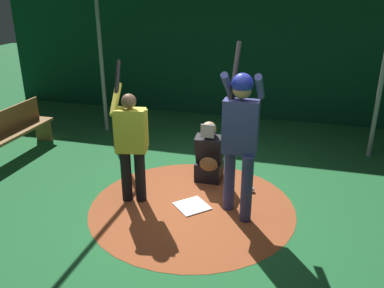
{
  "coord_description": "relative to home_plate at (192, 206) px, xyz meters",
  "views": [
    {
      "loc": [
        4.73,
        1.31,
        2.9
      ],
      "look_at": [
        0.0,
        0.0,
        0.95
      ],
      "focal_mm": 37.45,
      "sensor_mm": 36.0,
      "label": 1
    }
  ],
  "objects": [
    {
      "name": "cage_frame",
      "position": [
        0.0,
        0.0,
        2.16
      ],
      "size": [
        5.29,
        5.33,
        3.17
      ],
      "color": "gray",
      "rests_on": "ground"
    },
    {
      "name": "baseball_2",
      "position": [
        -0.49,
        0.47,
        0.03
      ],
      "size": [
        0.07,
        0.07,
        0.07
      ],
      "primitive_type": "sphere",
      "color": "white",
      "rests_on": "dirt_circle"
    },
    {
      "name": "visitor",
      "position": [
        0.03,
        -0.86,
        0.9
      ],
      "size": [
        0.54,
        0.55,
        1.96
      ],
      "rotation": [
        0.0,
        0.0,
        0.19
      ],
      "color": "black",
      "rests_on": "ground"
    },
    {
      "name": "back_wall",
      "position": [
        -4.39,
        0.0,
        1.66
      ],
      "size": [
        0.22,
        11.85,
        3.32
      ],
      "color": "#0C3D26",
      "rests_on": "ground"
    },
    {
      "name": "catcher",
      "position": [
        -0.87,
        0.03,
        0.38
      ],
      "size": [
        0.58,
        0.4,
        0.98
      ],
      "color": "black",
      "rests_on": "ground"
    },
    {
      "name": "home_plate",
      "position": [
        0.0,
        0.0,
        0.0
      ],
      "size": [
        0.59,
        0.59,
        0.01
      ],
      "primitive_type": "cube",
      "rotation": [
        0.0,
        0.0,
        0.79
      ],
      "color": "white",
      "rests_on": "dirt_circle"
    },
    {
      "name": "dirt_circle",
      "position": [
        0.0,
        0.0,
        -0.01
      ],
      "size": [
        2.87,
        2.87,
        0.01
      ],
      "primitive_type": "cylinder",
      "color": "#9E4C28",
      "rests_on": "ground"
    },
    {
      "name": "baseball_0",
      "position": [
        -0.65,
        0.76,
        0.03
      ],
      "size": [
        0.07,
        0.07,
        0.07
      ],
      "primitive_type": "sphere",
      "color": "white",
      "rests_on": "dirt_circle"
    },
    {
      "name": "baseball_1",
      "position": [
        -0.81,
        0.07,
        0.03
      ],
      "size": [
        0.07,
        0.07,
        0.07
      ],
      "primitive_type": "sphere",
      "color": "white",
      "rests_on": "dirt_circle"
    },
    {
      "name": "batter",
      "position": [
        0.01,
        0.63,
        1.18
      ],
      "size": [
        0.68,
        0.49,
        2.25
      ],
      "color": "navy",
      "rests_on": "ground"
    },
    {
      "name": "ground_plane",
      "position": [
        0.0,
        0.0,
        -0.01
      ],
      "size": [
        27.85,
        27.85,
        0.0
      ],
      "primitive_type": "plane",
      "color": "#216633"
    },
    {
      "name": "bench",
      "position": [
        -0.92,
        -3.62,
        0.44
      ],
      "size": [
        1.87,
        0.36,
        0.85
      ],
      "color": "olive",
      "rests_on": "ground"
    }
  ]
}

